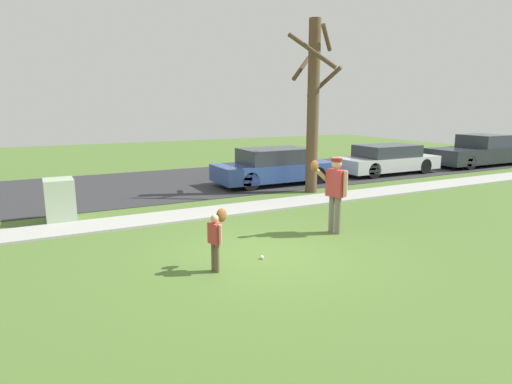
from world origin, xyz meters
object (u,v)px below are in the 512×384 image
person_child (217,233)px  parked_pickup_dark (478,152)px  street_tree_near (313,103)px  baseball (262,257)px  person_adult (334,187)px  utility_cabinet (60,200)px  parked_wagon_blue (274,167)px  parked_sedan_silver (386,159)px

person_child → parked_pickup_dark: size_ratio=0.21×
street_tree_near → baseball: bearing=-132.3°
street_tree_near → parked_pickup_dark: size_ratio=1.08×
person_adult → person_child: bearing=-0.4°
person_adult → baseball: person_adult is taller
person_adult → parked_pickup_dark: person_adult is taller
baseball → street_tree_near: size_ratio=0.01×
utility_cabinet → parked_pickup_dark: (18.79, 1.97, 0.12)m
person_child → person_adult: bearing=-0.4°
utility_cabinet → parked_pickup_dark: 18.90m
parked_wagon_blue → parked_sedan_silver: (5.52, -0.04, -0.04)m
parked_wagon_blue → parked_pickup_dark: parked_pickup_dark is taller
utility_cabinet → parked_wagon_blue: (7.47, 2.12, 0.11)m
person_child → parked_sedan_silver: bearing=17.3°
utility_cabinet → person_adult: bearing=-36.0°
parked_pickup_dark → person_child: bearing=22.7°
baseball → street_tree_near: (4.60, 5.05, 2.94)m
person_adult → street_tree_near: bearing=-134.4°
baseball → utility_cabinet: size_ratio=0.07×
utility_cabinet → parked_pickup_dark: parked_pickup_dark is taller
person_child → utility_cabinet: (-2.28, 4.94, -0.15)m
person_child → baseball: (0.98, 0.13, -0.67)m
person_child → utility_cabinet: utility_cabinet is taller
parked_pickup_dark → parked_wagon_blue: bearing=-0.8°
baseball → utility_cabinet: (-3.26, 4.81, 0.51)m
person_child → baseball: size_ratio=14.77×
baseball → parked_pickup_dark: 16.95m
person_child → parked_sedan_silver: (10.71, 7.02, -0.08)m
person_child → parked_wagon_blue: 8.76m
baseball → parked_pickup_dark: parked_pickup_dark is taller
person_adult → person_child: (-3.26, -0.91, -0.39)m
parked_sedan_silver → parked_wagon_blue: bearing=-0.4°
person_child → parked_sedan_silver: size_ratio=0.24×
parked_wagon_blue → baseball: bearing=58.7°
utility_cabinet → parked_sedan_silver: size_ratio=0.24×
baseball → parked_wagon_blue: parked_wagon_blue is taller
utility_cabinet → parked_wagon_blue: 7.77m
parked_wagon_blue → parked_pickup_dark: size_ratio=0.87×
baseball → parked_sedan_silver: parked_sedan_silver is taller
baseball → parked_pickup_dark: bearing=23.6°
baseball → parked_sedan_silver: size_ratio=0.02×
person_adult → utility_cabinet: bearing=-51.9°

